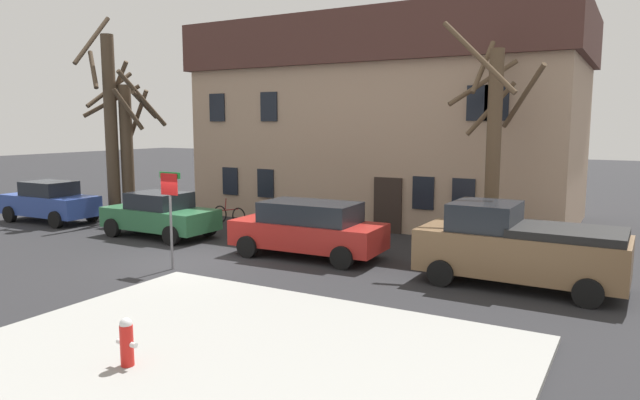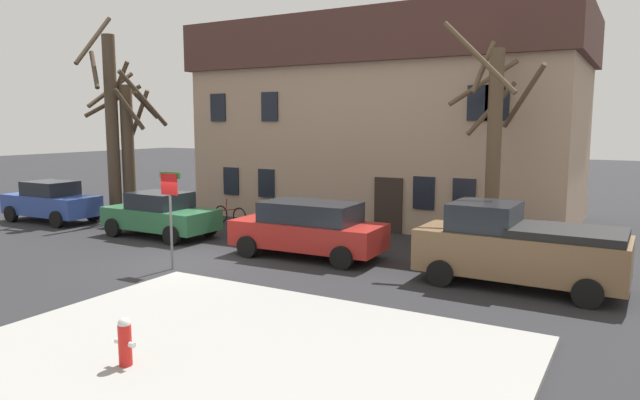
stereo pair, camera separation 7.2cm
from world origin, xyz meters
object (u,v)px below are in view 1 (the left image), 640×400
(building_main, at_px, (388,120))
(street_sign_pole, at_px, (170,202))
(tree_bare_far, at_px, (493,140))
(bicycle_leaning, at_px, (229,215))
(car_red_wagon, at_px, (308,228))
(pickup_truck_brown, at_px, (518,247))
(fire_hydrant, at_px, (127,341))
(tree_bare_mid, at_px, (128,142))
(car_blue_sedan, at_px, (50,202))
(tree_bare_near, at_px, (110,121))
(car_green_sedan, at_px, (160,214))

(building_main, xyz_separation_m, street_sign_pole, (-1.51, -12.00, -2.33))
(tree_bare_far, bearing_deg, bicycle_leaning, 178.05)
(car_red_wagon, bearing_deg, street_sign_pole, -128.84)
(car_red_wagon, relative_size, pickup_truck_brown, 0.95)
(tree_bare_far, distance_m, fire_hydrant, 12.59)
(tree_bare_mid, distance_m, tree_bare_far, 15.60)
(car_blue_sedan, distance_m, fire_hydrant, 16.77)
(tree_bare_near, bearing_deg, fire_hydrant, -40.26)
(building_main, height_order, fire_hydrant, building_main)
(pickup_truck_brown, height_order, fire_hydrant, pickup_truck_brown)
(car_green_sedan, relative_size, bicycle_leaning, 2.47)
(building_main, xyz_separation_m, bicycle_leaning, (-4.80, -5.26, -3.91))
(car_red_wagon, xyz_separation_m, bicycle_leaning, (-5.88, 3.52, -0.53))
(building_main, height_order, car_blue_sedan, building_main)
(tree_bare_mid, relative_size, car_green_sedan, 1.49)
(bicycle_leaning, bearing_deg, pickup_truck_brown, -16.82)
(street_sign_pole, xyz_separation_m, bicycle_leaning, (-3.29, 6.74, -1.57))
(bicycle_leaning, bearing_deg, street_sign_pole, -64.01)
(bicycle_leaning, bearing_deg, car_blue_sedan, -153.56)
(car_blue_sedan, height_order, car_red_wagon, car_red_wagon)
(tree_bare_mid, xyz_separation_m, car_green_sedan, (4.47, -2.70, -2.51))
(car_blue_sedan, height_order, pickup_truck_brown, pickup_truck_brown)
(car_green_sedan, relative_size, fire_hydrant, 5.26)
(car_blue_sedan, bearing_deg, bicycle_leaning, 26.44)
(pickup_truck_brown, distance_m, bicycle_leaning, 12.68)
(car_blue_sedan, relative_size, car_red_wagon, 0.90)
(car_red_wagon, height_order, fire_hydrant, car_red_wagon)
(tree_bare_near, xyz_separation_m, bicycle_leaning, (5.45, 1.20, -3.87))
(car_green_sedan, xyz_separation_m, street_sign_pole, (3.76, -3.31, 1.12))
(pickup_truck_brown, bearing_deg, car_red_wagon, 178.65)
(tree_bare_near, distance_m, tree_bare_far, 16.14)
(car_blue_sedan, bearing_deg, building_main, 36.70)
(car_blue_sedan, height_order, car_green_sedan, car_blue_sedan)
(tree_bare_far, xyz_separation_m, pickup_truck_brown, (1.47, -3.30, -2.60))
(tree_bare_near, distance_m, pickup_truck_brown, 18.04)
(car_blue_sedan, xyz_separation_m, bicycle_leaning, (6.79, 3.38, -0.49))
(street_sign_pole, bearing_deg, fire_hydrant, -52.19)
(car_green_sedan, bearing_deg, tree_bare_far, 15.39)
(pickup_truck_brown, xyz_separation_m, fire_hydrant, (-4.63, -8.50, -0.46))
(car_green_sedan, bearing_deg, building_main, 58.77)
(fire_hydrant, bearing_deg, bicycle_leaning, 121.64)
(car_green_sedan, xyz_separation_m, fire_hydrant, (7.96, -8.74, -0.27))
(car_green_sedan, distance_m, car_red_wagon, 6.35)
(tree_bare_mid, relative_size, street_sign_pole, 2.33)
(car_blue_sedan, relative_size, bicycle_leaning, 2.47)
(tree_bare_mid, relative_size, tree_bare_far, 0.90)
(building_main, distance_m, car_red_wagon, 9.47)
(bicycle_leaning, bearing_deg, car_green_sedan, -97.81)
(bicycle_leaning, bearing_deg, tree_bare_far, -1.95)
(fire_hydrant, relative_size, street_sign_pole, 0.30)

